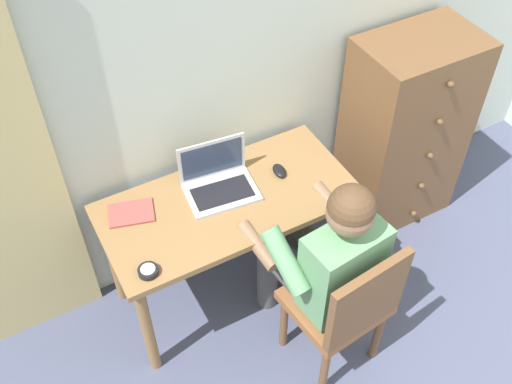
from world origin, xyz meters
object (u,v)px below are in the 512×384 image
at_px(person_seated, 324,255).
at_px(computer_mouse, 279,171).
at_px(laptop, 218,181).
at_px(dresser, 404,132).
at_px(desk_clock, 148,271).
at_px(chair, 346,306).
at_px(notebook_pad, 131,213).
at_px(desk, 229,215).

relative_size(person_seated, computer_mouse, 12.03).
bearing_deg(computer_mouse, laptop, 178.22).
relative_size(dresser, desk_clock, 13.29).
bearing_deg(chair, notebook_pad, 131.36).
xyz_separation_m(chair, desk_clock, (-0.76, 0.44, 0.24)).
distance_m(dresser, person_seated, 1.09).
height_order(laptop, desk_clock, laptop).
bearing_deg(computer_mouse, dresser, 11.21).
relative_size(chair, desk_clock, 9.84).
distance_m(desk_clock, notebook_pad, 0.36).
bearing_deg(laptop, desk, -88.93).
distance_m(dresser, notebook_pad, 1.62).
distance_m(desk, notebook_pad, 0.47).
xyz_separation_m(chair, person_seated, (-0.02, 0.18, 0.18)).
bearing_deg(dresser, chair, -140.27).
distance_m(desk, chair, 0.72).
bearing_deg(dresser, desk_clock, -169.34).
distance_m(chair, notebook_pad, 1.09).
bearing_deg(notebook_pad, desk, -1.88).
relative_size(computer_mouse, notebook_pad, 0.48).
relative_size(desk_clock, notebook_pad, 0.43).
bearing_deg(desk_clock, desk, 23.75).
bearing_deg(desk, laptop, 91.07).
xyz_separation_m(dresser, laptop, (-1.17, -0.00, 0.18)).
xyz_separation_m(person_seated, computer_mouse, (0.06, 0.52, 0.06)).
xyz_separation_m(laptop, notebook_pad, (-0.44, 0.05, -0.05)).
bearing_deg(person_seated, laptop, 113.58).
relative_size(desk, computer_mouse, 12.41).
xyz_separation_m(dresser, chair, (-0.91, -0.75, -0.10)).
distance_m(chair, computer_mouse, 0.74).
height_order(person_seated, computer_mouse, person_seated).
relative_size(laptop, computer_mouse, 3.66).
xyz_separation_m(dresser, person_seated, (-0.92, -0.57, 0.08)).
bearing_deg(laptop, chair, -70.52).
height_order(dresser, computer_mouse, dresser).
bearing_deg(notebook_pad, desk_clock, -82.87).
relative_size(chair, laptop, 2.42).
distance_m(chair, desk_clock, 0.91).
bearing_deg(notebook_pad, chair, -32.68).
xyz_separation_m(laptop, computer_mouse, (0.31, -0.05, -0.04)).
bearing_deg(computer_mouse, chair, -86.12).
height_order(desk, dresser, dresser).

